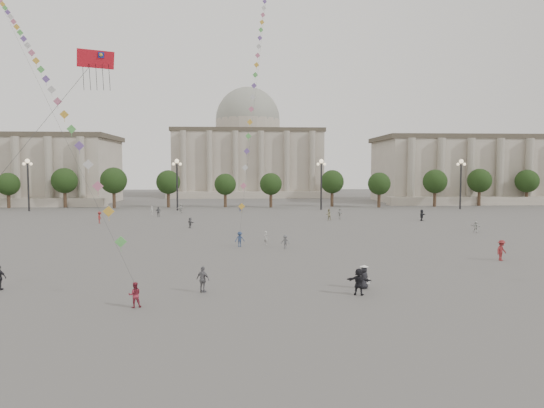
{
  "coord_description": "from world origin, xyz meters",
  "views": [
    {
      "loc": [
        -0.96,
        -30.93,
        8.34
      ],
      "look_at": [
        1.42,
        12.0,
        5.33
      ],
      "focal_mm": 32.0,
      "sensor_mm": 36.0,
      "label": 1
    }
  ],
  "objects": [
    {
      "name": "person_crowd_9",
      "position": [
        28.14,
        47.08,
        0.93
      ],
      "size": [
        1.61,
        1.61,
        1.87
      ],
      "primitive_type": "imported",
      "rotation": [
        0.0,
        0.0,
        0.78
      ],
      "color": "black",
      "rests_on": "ground"
    },
    {
      "name": "lamp_post_mid_east",
      "position": [
        15.0,
        70.0,
        7.35
      ],
      "size": [
        2.0,
        0.9,
        10.65
      ],
      "color": "#262628",
      "rests_on": "ground"
    },
    {
      "name": "lamp_post_mid_west",
      "position": [
        -15.0,
        70.0,
        7.35
      ],
      "size": [
        2.0,
        0.9,
        10.65
      ],
      "color": "#262628",
      "rests_on": "ground"
    },
    {
      "name": "kite_train_mid",
      "position": [
        1.19,
        41.65,
        26.36
      ],
      "size": [
        5.9,
        37.63,
        59.52
      ],
      "color": "#3F3F3F",
      "rests_on": "ground"
    },
    {
      "name": "hall_east",
      "position": [
        75.0,
        93.89,
        8.43
      ],
      "size": [
        84.0,
        26.22,
        17.2
      ],
      "color": "#A99D8E",
      "rests_on": "ground"
    },
    {
      "name": "person_crowd_4",
      "position": [
        -13.54,
        63.93,
        0.91
      ],
      "size": [
        1.5,
        1.62,
        1.81
      ],
      "primitive_type": "imported",
      "rotation": [
        0.0,
        0.0,
        4.0
      ],
      "color": "#B7B7B2",
      "rests_on": "ground"
    },
    {
      "name": "person_crowd_3",
      "position": [
        6.6,
        0.6,
        0.91
      ],
      "size": [
        1.76,
        1.09,
        1.81
      ],
      "primitive_type": "imported",
      "rotation": [
        0.0,
        0.0,
        2.78
      ],
      "color": "black",
      "rests_on": "ground"
    },
    {
      "name": "kite_flyer_1",
      "position": [
        -1.57,
        21.52,
        0.83
      ],
      "size": [
        1.19,
        0.86,
        1.67
      ],
      "primitive_type": "imported",
      "rotation": [
        0.0,
        0.0,
        0.24
      ],
      "color": "navy",
      "rests_on": "ground"
    },
    {
      "name": "person_crowd_13",
      "position": [
        1.34,
        23.0,
        0.76
      ],
      "size": [
        0.65,
        0.65,
        1.52
      ],
      "primitive_type": "imported",
      "rotation": [
        0.0,
        0.0,
        2.33
      ],
      "color": "#B8B8B4",
      "rests_on": "ground"
    },
    {
      "name": "person_crowd_18",
      "position": [
        15.12,
        50.56,
        0.91
      ],
      "size": [
        1.12,
        0.99,
        1.81
      ],
      "primitive_type": "imported",
      "rotation": [
        0.0,
        0.0,
        0.64
      ],
      "color": "#B7B7B3",
      "rests_on": "ground"
    },
    {
      "name": "person_crowd_10",
      "position": [
        -18.59,
        61.38,
        0.79
      ],
      "size": [
        0.49,
        0.64,
        1.58
      ],
      "primitive_type": "imported",
      "rotation": [
        0.0,
        0.0,
        1.79
      ],
      "color": "silver",
      "rests_on": "ground"
    },
    {
      "name": "hall_central",
      "position": [
        0.0,
        129.22,
        14.23
      ],
      "size": [
        48.3,
        34.3,
        35.5
      ],
      "color": "#A99D8E",
      "rests_on": "ground"
    },
    {
      "name": "person_crowd_8",
      "position": [
        22.64,
        12.05,
        0.96
      ],
      "size": [
        1.43,
        1.24,
        1.92
      ],
      "primitive_type": "imported",
      "rotation": [
        0.0,
        0.0,
        0.52
      ],
      "color": "maroon",
      "rests_on": "ground"
    },
    {
      "name": "lamp_post_far_east",
      "position": [
        45.0,
        70.0,
        7.35
      ],
      "size": [
        2.0,
        0.9,
        10.65
      ],
      "color": "#262628",
      "rests_on": "ground"
    },
    {
      "name": "lamp_post_far_west",
      "position": [
        -45.0,
        70.0,
        7.35
      ],
      "size": [
        2.0,
        0.9,
        10.65
      ],
      "color": "#262628",
      "rests_on": "ground"
    },
    {
      "name": "person_crowd_0",
      "position": [
        -2.0,
        67.61,
        0.78
      ],
      "size": [
        0.97,
        0.8,
        1.55
      ],
      "primitive_type": "imported",
      "rotation": [
        0.0,
        0.0,
        0.56
      ],
      "color": "navy",
      "rests_on": "ground"
    },
    {
      "name": "hat_person",
      "position": [
        7.4,
        2.33,
        0.84
      ],
      "size": [
        0.92,
        0.83,
        1.69
      ],
      "color": "black",
      "rests_on": "ground"
    },
    {
      "name": "person_crowd_7",
      "position": [
        30.04,
        32.24,
        0.75
      ],
      "size": [
        1.29,
        1.3,
        1.5
      ],
      "primitive_type": "imported",
      "rotation": [
        0.0,
        0.0,
        2.35
      ],
      "color": "silver",
      "rests_on": "ground"
    },
    {
      "name": "tree_row",
      "position": [
        0.0,
        78.0,
        5.39
      ],
      "size": [
        137.12,
        5.12,
        8.0
      ],
      "color": "#3D2B1E",
      "rests_on": "ground"
    },
    {
      "name": "tourist_3",
      "position": [
        -3.86,
        1.85,
        0.9
      ],
      "size": [
        1.13,
        0.94,
        1.8
      ],
      "primitive_type": "imported",
      "rotation": [
        0.0,
        0.0,
        2.57
      ],
      "color": "slate",
      "rests_on": "ground"
    },
    {
      "name": "ground",
      "position": [
        0.0,
        0.0,
        0.0
      ],
      "size": [
        360.0,
        360.0,
        0.0
      ],
      "primitive_type": "plane",
      "color": "#585552",
      "rests_on": "ground"
    },
    {
      "name": "kite_flyer_0",
      "position": [
        -7.69,
        -1.56,
        0.78
      ],
      "size": [
        0.9,
        0.78,
        1.56
      ],
      "primitive_type": "imported",
      "rotation": [
        0.0,
        0.0,
        3.43
      ],
      "color": "maroon",
      "rests_on": "ground"
    },
    {
      "name": "person_crowd_16",
      "position": [
        -16.55,
        56.46,
        0.89
      ],
      "size": [
        1.11,
        0.63,
        1.79
      ],
      "primitive_type": "imported",
      "rotation": [
        0.0,
        0.0,
        0.19
      ],
      "color": "#5A5B5F",
      "rests_on": "ground"
    },
    {
      "name": "kite_train_west",
      "position": [
        -24.44,
        24.91,
        20.67
      ],
      "size": [
        31.78,
        49.29,
        69.61
      ],
      "color": "#3F3F3F",
      "rests_on": "ground"
    },
    {
      "name": "person_crowd_6",
      "position": [
        3.28,
        20.03,
        0.75
      ],
      "size": [
        1.1,
        0.87,
        1.49
      ],
      "primitive_type": "imported",
      "rotation": [
        0.0,
        0.0,
        5.9
      ],
      "color": "#5C5D61",
      "rests_on": "ground"
    },
    {
      "name": "person_crowd_17",
      "position": [
        -23.81,
        46.14,
        0.94
      ],
      "size": [
        0.72,
        1.23,
        1.88
      ],
      "primitive_type": "imported",
      "rotation": [
        0.0,
        0.0,
        1.59
      ],
      "color": "maroon",
      "rests_on": "ground"
    },
    {
      "name": "dragon_kite",
      "position": [
        -10.35,
        0.28,
        14.42
      ],
      "size": [
        7.27,
        1.59,
        18.43
      ],
      "color": "red",
      "rests_on": "ground"
    },
    {
      "name": "person_crowd_19",
      "position": [
        12.92,
        48.92,
        0.94
      ],
      "size": [
        1.07,
        0.93,
        1.89
      ],
      "primitive_type": "imported",
      "rotation": [
        0.0,
        0.0,
        3.41
      ],
      "color": "gray",
      "rests_on": "ground"
    },
    {
      "name": "person_crowd_12",
      "position": [
        -8.9,
        39.11,
        0.77
      ],
      "size": [
        1.26,
        1.39,
        1.54
      ],
      "primitive_type": "imported",
      "rotation": [
        0.0,
        0.0,
        2.26
      ],
      "color": "slate",
      "rests_on": "ground"
    }
  ]
}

